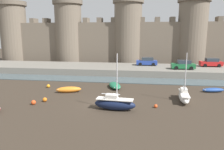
% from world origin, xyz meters
% --- Properties ---
extents(ground_plane, '(160.00, 160.00, 0.00)m').
position_xyz_m(ground_plane, '(0.00, 0.00, 0.00)').
color(ground_plane, '#382D23').
extents(water_channel, '(80.00, 4.50, 0.10)m').
position_xyz_m(water_channel, '(0.00, 12.73, 0.05)').
color(water_channel, '#47565B').
rests_on(water_channel, ground).
extents(quay_road, '(70.23, 10.00, 1.27)m').
position_xyz_m(quay_road, '(0.00, 19.98, 0.63)').
color(quay_road, slate).
rests_on(quay_road, ground).
extents(castle, '(65.38, 7.14, 18.38)m').
position_xyz_m(castle, '(-0.00, 30.23, 6.89)').
color(castle, '#706354').
rests_on(castle, ground).
extents(sailboat_midflat_centre, '(4.26, 1.51, 5.71)m').
position_xyz_m(sailboat_midflat_centre, '(1.14, -1.37, 0.68)').
color(sailboat_midflat_centre, '#141E3D').
rests_on(sailboat_midflat_centre, ground).
extents(sailboat_midflat_right, '(1.32, 4.43, 5.53)m').
position_xyz_m(sailboat_midflat_right, '(8.54, 2.68, 0.59)').
color(sailboat_midflat_right, silver).
rests_on(sailboat_midflat_right, ground).
extents(rowboat_near_channel_left, '(2.64, 4.06, 0.69)m').
position_xyz_m(rowboat_near_channel_left, '(-0.05, 7.56, 0.36)').
color(rowboat_near_channel_left, '#1E6B47').
rests_on(rowboat_near_channel_left, ground).
extents(rowboat_foreground_centre, '(3.36, 1.94, 0.77)m').
position_xyz_m(rowboat_foreground_centre, '(-5.68, 4.33, 0.40)').
color(rowboat_foreground_centre, orange).
rests_on(rowboat_foreground_centre, ground).
extents(rowboat_foreground_left, '(3.06, 1.55, 0.57)m').
position_xyz_m(rowboat_foreground_left, '(13.03, 7.24, 0.30)').
color(rowboat_foreground_left, '#234793').
rests_on(rowboat_foreground_left, ground).
extents(mooring_buoy_near_channel, '(0.48, 0.48, 0.48)m').
position_xyz_m(mooring_buoy_near_channel, '(-7.01, 0.14, 0.24)').
color(mooring_buoy_near_channel, orange).
rests_on(mooring_buoy_near_channel, ground).
extents(mooring_buoy_mid_mud, '(0.38, 0.38, 0.38)m').
position_xyz_m(mooring_buoy_mid_mud, '(5.27, -0.14, 0.19)').
color(mooring_buoy_mid_mud, '#E04C1E').
rests_on(mooring_buoy_mid_mud, ground).
extents(mooring_buoy_near_shore, '(0.51, 0.51, 0.51)m').
position_xyz_m(mooring_buoy_near_shore, '(-7.75, -1.03, 0.25)').
color(mooring_buoy_near_shore, '#E04C1E').
rests_on(mooring_buoy_near_shore, ground).
extents(mooring_buoy_off_centre, '(0.48, 0.48, 0.48)m').
position_xyz_m(mooring_buoy_off_centre, '(-9.40, 6.32, 0.24)').
color(mooring_buoy_off_centre, orange).
rests_on(mooring_buoy_off_centre, ground).
extents(car_quay_west, '(4.16, 1.99, 1.62)m').
position_xyz_m(car_quay_west, '(4.51, 21.85, 2.05)').
color(car_quay_west, '#263F99').
rests_on(car_quay_west, quay_road).
extents(car_quay_east, '(4.16, 1.99, 1.62)m').
position_xyz_m(car_quay_east, '(16.78, 22.01, 2.05)').
color(car_quay_east, red).
rests_on(car_quay_east, quay_road).
extents(car_quay_centre_east, '(4.16, 1.99, 1.62)m').
position_xyz_m(car_quay_centre_east, '(10.91, 18.00, 2.05)').
color(car_quay_centre_east, '#1E6638').
rests_on(car_quay_centre_east, quay_road).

